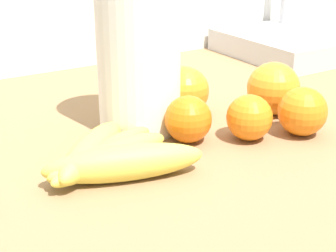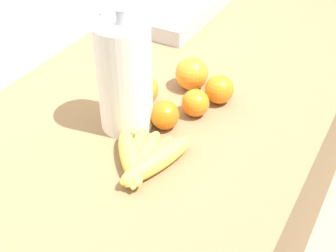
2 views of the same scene
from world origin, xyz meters
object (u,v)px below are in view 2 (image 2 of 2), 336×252
orange_back_right (192,74)px  orange_right (219,89)px  orange_center (142,90)px  orange_front (195,103)px  orange_back_left (165,115)px  banana_bunch (144,158)px  paper_towel_roll (124,77)px  sink_basin (170,6)px

orange_back_right → orange_right: size_ratio=1.18×
orange_center → orange_front: (0.02, -0.13, -0.01)m
orange_back_left → orange_center: bearing=59.2°
banana_bunch → orange_front: (0.21, -0.01, 0.01)m
orange_front → paper_towel_roll: paper_towel_roll is taller
orange_right → paper_towel_roll: size_ratio=0.25×
orange_front → sink_basin: size_ratio=0.16×
paper_towel_roll → sink_basin: (0.57, 0.21, -0.10)m
paper_towel_roll → orange_right: bearing=-38.3°
orange_center → sink_basin: (0.48, 0.19, -0.01)m
paper_towel_roll → sink_basin: 0.61m
orange_center → orange_right: 0.18m
sink_basin → orange_right: bearing=-138.0°
orange_back_right → orange_right: 0.09m
orange_center → orange_front: size_ratio=1.19×
orange_center → orange_right: (0.10, -0.16, -0.00)m
orange_back_left → sink_basin: bearing=27.9°
orange_center → paper_towel_roll: size_ratio=0.28×
banana_bunch → orange_front: bearing=-3.1°
orange_center → paper_towel_roll: 0.12m
orange_right → sink_basin: sink_basin is taller
orange_back_right → orange_right: orange_back_right is taller
orange_back_left → orange_front: size_ratio=1.01×
orange_back_right → orange_back_left: bearing=-173.1°
orange_center → orange_back_right: size_ratio=0.93×
orange_center → sink_basin: size_ratio=0.19×
orange_front → paper_towel_roll: size_ratio=0.23×
orange_back_right → sink_basin: bearing=35.9°
orange_right → paper_towel_roll: bearing=141.7°
banana_bunch → paper_towel_roll: 0.18m
banana_bunch → sink_basin: bearing=25.0°
paper_towel_roll → sink_basin: size_ratio=0.70×
orange_right → orange_front: 0.08m
paper_towel_roll → sink_basin: paper_towel_roll is taller
orange_front → orange_center: bearing=99.3°
sink_basin → orange_back_left: bearing=-152.1°
orange_center → orange_back_right: orange_back_right is taller
orange_center → sink_basin: bearing=21.8°
orange_right → paper_towel_roll: paper_towel_roll is taller
orange_center → orange_right: size_ratio=1.10×
orange_right → orange_front: bearing=160.7°
banana_bunch → orange_back_right: orange_back_right is taller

